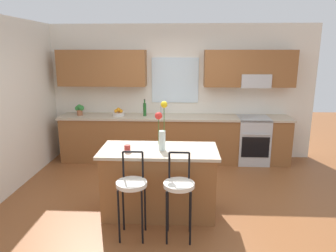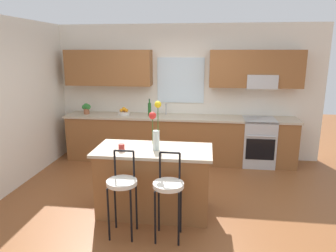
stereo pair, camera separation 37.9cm
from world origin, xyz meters
The scene contains 14 objects.
ground_plane centered at (0.00, 0.00, 0.00)m, with size 14.00×14.00×0.00m, color brown.
wall_left centered at (-2.56, 0.30, 1.35)m, with size 0.12×4.60×2.70m, color silver.
back_wall_assembly centered at (0.03, 1.98, 1.51)m, with size 5.60×0.50×2.70m.
counter_run centered at (0.00, 1.70, 0.47)m, with size 4.56×0.64×0.92m.
sink_faucet centered at (-0.28, 1.84, 1.06)m, with size 0.02×0.13×0.23m.
oven_range centered at (1.55, 1.68, 0.46)m, with size 0.60×0.64×0.92m.
kitchen_island centered at (-0.15, -0.41, 0.46)m, with size 1.55×0.74×0.92m.
bar_stool_near centered at (-0.42, -1.00, 0.64)m, with size 0.36×0.36×1.04m.
bar_stool_middle centered at (0.13, -1.00, 0.64)m, with size 0.36×0.36×1.04m.
flower_vase centered at (-0.11, -0.46, 1.22)m, with size 0.16×0.10×0.65m.
mug_ceramic centered at (-0.54, -0.54, 0.97)m, with size 0.08×0.08×0.09m, color #A52D28.
fruit_bowl_oranges centered at (-1.12, 1.71, 0.97)m, with size 0.24×0.24×0.16m.
bottle_olive_oil centered at (-0.59, 1.70, 1.06)m, with size 0.06×0.06×0.34m.
potted_plant_small centered at (-1.90, 1.70, 1.05)m, with size 0.19×0.13×0.22m.
Camera 1 is at (0.16, -4.31, 2.19)m, focal length 33.15 mm.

